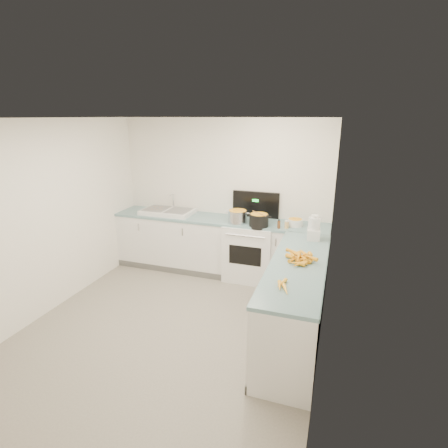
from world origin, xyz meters
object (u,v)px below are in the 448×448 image
(sink, at_px, (168,211))
(mixing_bowl, at_px, (295,222))
(stove, at_px, (250,249))
(black_pot, at_px, (259,221))
(spice_jar, at_px, (287,225))
(food_processor, at_px, (314,229))
(extract_bottle, at_px, (279,225))
(steel_pot, at_px, (238,217))

(sink, height_order, mixing_bowl, sink)
(stove, distance_m, black_pot, 0.60)
(mixing_bowl, relative_size, spice_jar, 2.25)
(stove, distance_m, food_processor, 1.28)
(stove, distance_m, sink, 1.54)
(black_pot, height_order, food_processor, food_processor)
(stove, bearing_deg, spice_jar, -15.25)
(black_pot, height_order, mixing_bowl, black_pot)
(extract_bottle, bearing_deg, sink, 173.60)
(steel_pot, height_order, extract_bottle, steel_pot)
(stove, xyz_separation_m, steel_pot, (-0.18, -0.12, 0.55))
(extract_bottle, bearing_deg, mixing_bowl, 43.13)
(stove, relative_size, steel_pot, 4.59)
(stove, distance_m, mixing_bowl, 0.85)
(extract_bottle, height_order, spice_jar, extract_bottle)
(steel_pot, xyz_separation_m, extract_bottle, (0.65, -0.08, -0.03))
(sink, relative_size, spice_jar, 8.35)
(stove, distance_m, steel_pot, 0.60)
(food_processor, bearing_deg, steel_pot, 160.94)
(black_pot, height_order, extract_bottle, black_pot)
(stove, height_order, sink, stove)
(black_pot, distance_m, spice_jar, 0.41)
(black_pot, relative_size, mixing_bowl, 1.24)
(spice_jar, bearing_deg, steel_pot, 177.35)
(black_pot, relative_size, extract_bottle, 2.53)
(sink, bearing_deg, steel_pot, -6.20)
(sink, bearing_deg, black_pot, -6.90)
(mixing_bowl, xyz_separation_m, extract_bottle, (-0.21, -0.20, 0.00))
(steel_pot, xyz_separation_m, spice_jar, (0.76, -0.04, -0.04))
(extract_bottle, bearing_deg, stove, 156.93)
(steel_pot, bearing_deg, sink, 173.80)
(stove, relative_size, mixing_bowl, 5.88)
(steel_pot, xyz_separation_m, mixing_bowl, (0.86, 0.12, -0.04))
(black_pot, xyz_separation_m, spice_jar, (0.41, 0.02, -0.03))
(steel_pot, height_order, mixing_bowl, steel_pot)
(sink, bearing_deg, mixing_bowl, -0.46)
(stove, height_order, food_processor, stove)
(black_pot, relative_size, food_processor, 0.85)
(stove, distance_m, extract_bottle, 0.73)
(spice_jar, xyz_separation_m, food_processor, (0.41, -0.37, 0.09))
(sink, height_order, food_processor, food_processor)
(spice_jar, relative_size, food_processor, 0.30)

